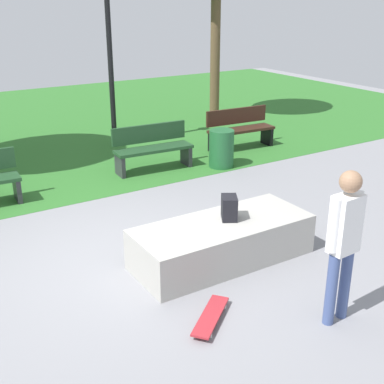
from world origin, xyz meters
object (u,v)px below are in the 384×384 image
at_px(backpack_on_ledge, 229,208).
at_px(lamp_post, 109,42).
at_px(skater_performing_trick, 344,236).
at_px(skateboard_by_ledge, 211,316).
at_px(park_bench_center_lawn, 240,128).
at_px(park_bench_far_right, 152,147).
at_px(concrete_ledge, 222,241).
at_px(trash_bin, 221,149).

height_order(backpack_on_ledge, lamp_post, lamp_post).
relative_size(skater_performing_trick, skateboard_by_ledge, 2.33).
relative_size(backpack_on_ledge, skater_performing_trick, 0.18).
bearing_deg(park_bench_center_lawn, lamp_post, 143.19).
xyz_separation_m(skater_performing_trick, skateboard_by_ledge, (-1.18, 0.70, -0.96)).
bearing_deg(skater_performing_trick, park_bench_far_right, 82.59).
height_order(skater_performing_trick, park_bench_center_lawn, skater_performing_trick).
relative_size(concrete_ledge, park_bench_far_right, 1.49).
bearing_deg(park_bench_center_lawn, skateboard_by_ledge, -129.58).
bearing_deg(backpack_on_ledge, skater_performing_trick, -145.69).
bearing_deg(park_bench_far_right, concrete_ledge, -104.53).
bearing_deg(skater_performing_trick, backpack_on_ledge, 94.03).
height_order(backpack_on_ledge, park_bench_far_right, park_bench_far_right).
relative_size(backpack_on_ledge, lamp_post, 0.08).
xyz_separation_m(concrete_ledge, park_bench_center_lawn, (3.45, 4.20, 0.20)).
height_order(backpack_on_ledge, skater_performing_trick, skater_performing_trick).
bearing_deg(concrete_ledge, lamp_post, 79.65).
xyz_separation_m(backpack_on_ledge, park_bench_far_right, (0.86, 3.83, -0.23)).
relative_size(park_bench_far_right, lamp_post, 0.42).
xyz_separation_m(skateboard_by_ledge, park_bench_center_lawn, (4.37, 5.28, 0.42)).
relative_size(concrete_ledge, lamp_post, 0.63).
distance_m(park_bench_center_lawn, trash_bin, 1.48).
xyz_separation_m(concrete_ledge, trash_bin, (2.30, 3.29, 0.11)).
bearing_deg(park_bench_center_lawn, skater_performing_trick, -118.04).
xyz_separation_m(park_bench_center_lawn, lamp_post, (-2.36, 1.77, 1.89)).
distance_m(concrete_ledge, lamp_post, 6.42).
relative_size(concrete_ledge, park_bench_center_lawn, 1.49).
xyz_separation_m(concrete_ledge, park_bench_far_right, (1.01, 3.88, 0.20)).
xyz_separation_m(skateboard_by_ledge, lamp_post, (2.00, 7.05, 2.30)).
bearing_deg(lamp_post, skateboard_by_ledge, -105.85).
distance_m(skater_performing_trick, park_bench_far_right, 5.73).
distance_m(concrete_ledge, skater_performing_trick, 1.94).
bearing_deg(skater_performing_trick, lamp_post, 83.96).
height_order(park_bench_far_right, lamp_post, lamp_post).
height_order(concrete_ledge, backpack_on_ledge, backpack_on_ledge).
height_order(lamp_post, trash_bin, lamp_post).
distance_m(skater_performing_trick, trash_bin, 5.49).
bearing_deg(lamp_post, park_bench_far_right, -92.31).
height_order(skater_performing_trick, skateboard_by_ledge, skater_performing_trick).
distance_m(park_bench_center_lawn, lamp_post, 3.50).
bearing_deg(lamp_post, skater_performing_trick, -96.04).
distance_m(backpack_on_ledge, park_bench_far_right, 3.93).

